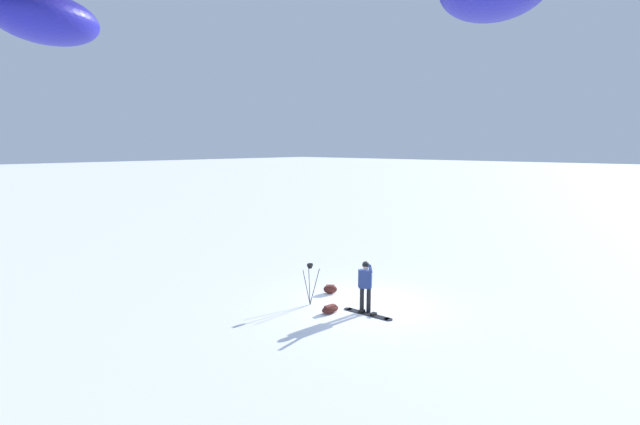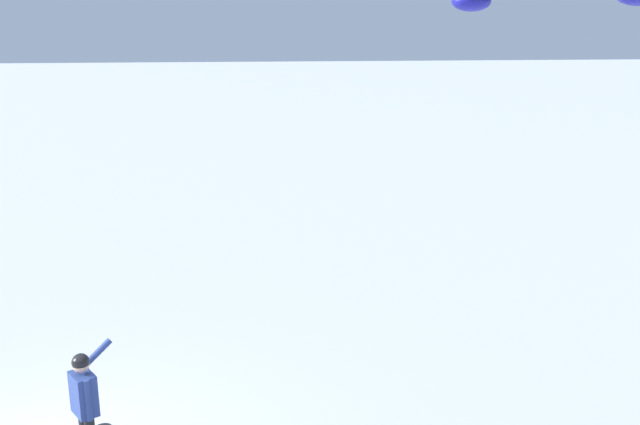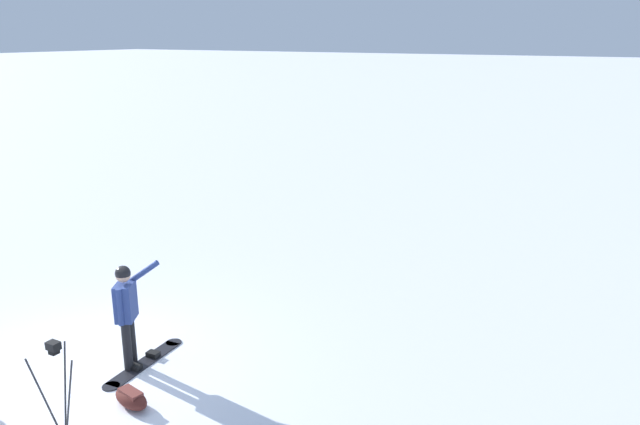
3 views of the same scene
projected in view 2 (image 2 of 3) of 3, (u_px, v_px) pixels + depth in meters
snowboarder at (85, 399)px, 9.11m from camera, size 0.69×0.59×1.73m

